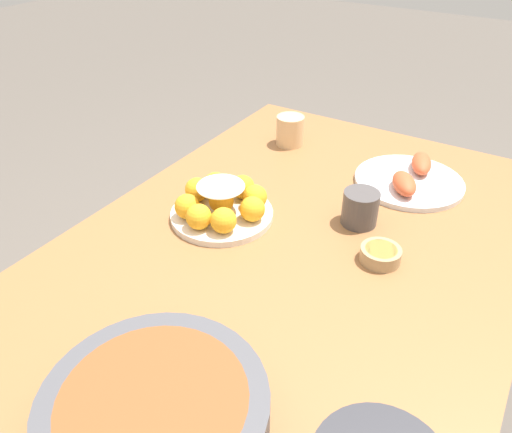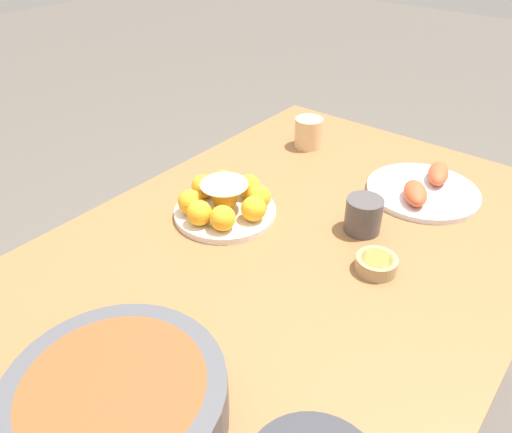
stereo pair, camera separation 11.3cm
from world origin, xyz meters
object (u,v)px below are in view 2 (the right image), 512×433
serving_bowl (117,402)px  cup_far (363,215)px  cake_plate (225,202)px  seafood_platter (424,189)px  cup_near (308,133)px  dining_table (288,277)px  sauce_bowl (376,264)px

serving_bowl → cup_far: size_ratio=3.88×
cake_plate → seafood_platter: 0.52m
cake_plate → serving_bowl: (0.51, 0.25, 0.01)m
cup_near → seafood_platter: bearing=83.0°
dining_table → cup_far: (-0.16, 0.09, 0.13)m
dining_table → cup_near: cup_near is taller
cake_plate → seafood_platter: bearing=139.2°
dining_table → sauce_bowl: sauce_bowl is taller
sauce_bowl → seafood_platter: (-0.35, -0.05, -0.00)m
cake_plate → sauce_bowl: size_ratio=2.84×
cup_far → serving_bowl: bearing=-3.8°
cake_plate → sauce_bowl: (-0.04, 0.38, -0.02)m
cake_plate → cup_near: 0.44m
dining_table → cup_near: bearing=-150.7°
cup_far → cake_plate: bearing=-62.7°
serving_bowl → sauce_bowl: (-0.55, 0.14, -0.03)m
serving_bowl → cup_far: (-0.66, 0.04, -0.00)m
cup_far → dining_table: bearing=-29.1°
dining_table → cake_plate: size_ratio=5.68×
dining_table → serving_bowl: serving_bowl is taller
serving_bowl → cup_far: 0.67m
dining_table → serving_bowl: 0.52m
dining_table → cup_far: bearing=150.9°
cup_far → seafood_platter: bearing=168.9°
serving_bowl → cake_plate: bearing=-154.5°
sauce_bowl → cup_near: size_ratio=0.97×
seafood_platter → cup_far: 0.25m
cake_plate → cup_near: bearing=-173.2°
cake_plate → sauce_bowl: bearing=95.9°
sauce_bowl → dining_table: bearing=-74.3°
sauce_bowl → cup_far: size_ratio=1.03×
sauce_bowl → seafood_platter: size_ratio=0.30×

